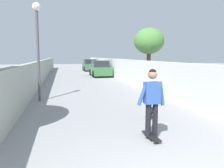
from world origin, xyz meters
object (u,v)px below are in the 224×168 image
at_px(lamp_post, 37,34).
at_px(dog, 151,110).
at_px(car_near, 100,69).
at_px(car_far, 90,65).
at_px(skateboard, 151,136).
at_px(tree_right_mid, 149,42).
at_px(person_skateboarder, 152,97).

xyz_separation_m(lamp_post, dog, (-3.79, -3.78, -2.66)).
bearing_deg(lamp_post, dog, -135.07).
height_order(lamp_post, dog, lamp_post).
height_order(lamp_post, car_near, lamp_post).
bearing_deg(dog, car_far, -2.06).
distance_m(lamp_post, dog, 5.98).
relative_size(skateboard, dog, 0.40).
xyz_separation_m(tree_right_mid, dog, (-8.93, 3.34, -2.74)).
relative_size(lamp_post, car_far, 1.07).
xyz_separation_m(tree_right_mid, car_near, (6.72, 2.47, -2.30)).
xyz_separation_m(tree_right_mid, skateboard, (-10.66, 4.01, -2.95)).
distance_m(tree_right_mid, car_far, 15.62).
bearing_deg(person_skateboarder, tree_right_mid, -20.61).
height_order(tree_right_mid, person_skateboarder, tree_right_mid).
relative_size(lamp_post, skateboard, 5.33).
relative_size(dog, car_near, 0.51).
xyz_separation_m(person_skateboarder, car_far, (25.91, -1.54, -0.32)).
xyz_separation_m(dog, car_near, (15.64, -0.87, 0.44)).
relative_size(tree_right_mid, person_skateboarder, 2.46).
distance_m(person_skateboarder, dog, 2.01).
height_order(dog, car_far, car_far).
bearing_deg(lamp_post, tree_right_mid, -54.20).
bearing_deg(lamp_post, person_skateboarder, -150.61).
distance_m(lamp_post, person_skateboarder, 6.62).
bearing_deg(dog, lamp_post, 44.93).
bearing_deg(tree_right_mid, dog, 159.49).
relative_size(tree_right_mid, lamp_post, 0.93).
height_order(tree_right_mid, car_far, tree_right_mid).
distance_m(tree_right_mid, lamp_post, 8.78).
height_order(person_skateboarder, car_near, person_skateboarder).
xyz_separation_m(lamp_post, skateboard, (-5.52, -3.11, -2.87)).
bearing_deg(skateboard, car_near, -5.07).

